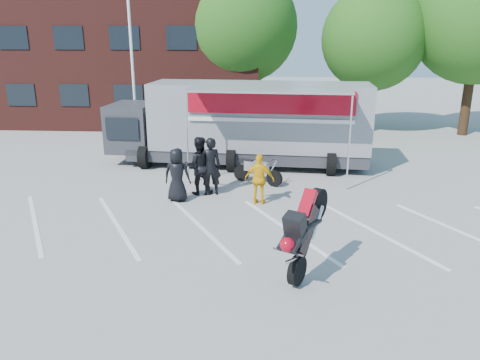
# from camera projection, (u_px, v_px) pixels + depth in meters

# --- Properties ---
(ground) EXTENTS (100.00, 100.00, 0.00)m
(ground) POSITION_uv_depth(u_px,v_px,m) (280.00, 244.00, 12.00)
(ground) COLOR gray
(ground) RESTS_ON ground
(parking_bay_lines) EXTENTS (18.09, 13.33, 0.01)m
(parking_bay_lines) POSITION_uv_depth(u_px,v_px,m) (280.00, 229.00, 12.95)
(parking_bay_lines) COLOR white
(parking_bay_lines) RESTS_ON ground
(office_building) EXTENTS (18.00, 8.00, 7.00)m
(office_building) POSITION_uv_depth(u_px,v_px,m) (114.00, 63.00, 28.74)
(office_building) COLOR #4F1F19
(office_building) RESTS_ON ground
(flagpole) EXTENTS (1.61, 0.12, 8.00)m
(flagpole) POSITION_uv_depth(u_px,v_px,m) (136.00, 37.00, 20.42)
(flagpole) COLOR white
(flagpole) RESTS_ON ground
(tree_left) EXTENTS (6.12, 6.12, 8.64)m
(tree_left) POSITION_uv_depth(u_px,v_px,m) (242.00, 27.00, 25.72)
(tree_left) COLOR #382314
(tree_left) RESTS_ON ground
(tree_mid) EXTENTS (5.44, 5.44, 7.68)m
(tree_mid) POSITION_uv_depth(u_px,v_px,m) (374.00, 39.00, 24.51)
(tree_mid) COLOR #382314
(tree_mid) RESTS_ON ground
(tree_right) EXTENTS (6.46, 6.46, 9.12)m
(tree_right) POSITION_uv_depth(u_px,v_px,m) (478.00, 20.00, 23.44)
(tree_right) COLOR #382314
(tree_right) RESTS_ON ground
(transporter_truck) EXTENTS (10.83, 5.76, 3.34)m
(transporter_truck) POSITION_uv_depth(u_px,v_px,m) (247.00, 165.00, 19.34)
(transporter_truck) COLOR gray
(transporter_truck) RESTS_ON ground
(parked_motorcycle) EXTENTS (2.07, 1.49, 1.04)m
(parked_motorcycle) POSITION_uv_depth(u_px,v_px,m) (258.00, 183.00, 16.94)
(parked_motorcycle) COLOR #AFAFB4
(parked_motorcycle) RESTS_ON ground
(stunt_bike_rider) EXTENTS (1.65, 2.05, 2.19)m
(stunt_bike_rider) POSITION_uv_depth(u_px,v_px,m) (310.00, 272.00, 10.62)
(stunt_bike_rider) COLOR black
(stunt_bike_rider) RESTS_ON ground
(spectator_leather_a) EXTENTS (0.88, 0.61, 1.74)m
(spectator_leather_a) POSITION_uv_depth(u_px,v_px,m) (177.00, 175.00, 14.92)
(spectator_leather_a) COLOR black
(spectator_leather_a) RESTS_ON ground
(spectator_leather_b) EXTENTS (0.82, 0.66, 1.96)m
(spectator_leather_b) POSITION_uv_depth(u_px,v_px,m) (210.00, 166.00, 15.48)
(spectator_leather_b) COLOR black
(spectator_leather_b) RESTS_ON ground
(spectator_leather_c) EXTENTS (1.09, 0.93, 1.96)m
(spectator_leather_c) POSITION_uv_depth(u_px,v_px,m) (199.00, 166.00, 15.58)
(spectator_leather_c) COLOR black
(spectator_leather_c) RESTS_ON ground
(spectator_hivis) EXTENTS (1.01, 0.58, 1.62)m
(spectator_hivis) POSITION_uv_depth(u_px,v_px,m) (260.00, 179.00, 14.68)
(spectator_hivis) COLOR #FFBA0D
(spectator_hivis) RESTS_ON ground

